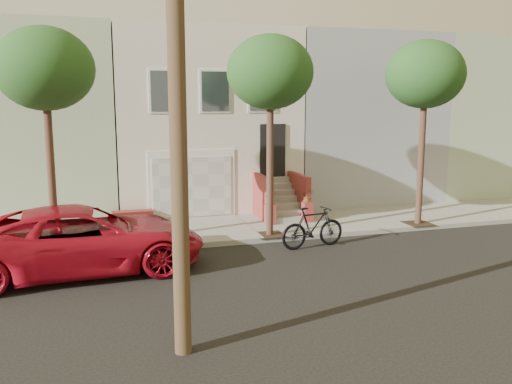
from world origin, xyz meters
name	(u,v)px	position (x,y,z in m)	size (l,w,h in m)	color
ground	(281,280)	(0.00, 0.00, 0.00)	(90.00, 90.00, 0.00)	black
sidewalk	(229,229)	(0.00, 5.35, 0.07)	(40.00, 3.70, 0.15)	gray
house_row	(195,118)	(0.00, 11.19, 3.64)	(33.10, 11.70, 7.00)	beige
tree_left	(45,70)	(-5.50, 3.90, 5.26)	(2.70, 2.57, 6.30)	#2D2116
tree_mid	(270,73)	(1.00, 3.90, 5.26)	(2.70, 2.57, 6.30)	#2D2116
tree_right	(425,76)	(6.50, 3.90, 5.26)	(2.70, 2.57, 6.30)	#2D2116
pickup_truck	(83,239)	(-4.71, 2.17, 0.87)	(2.89, 6.26, 1.74)	#A70E1F
motorcycle	(313,227)	(1.94, 2.57, 0.64)	(0.60, 2.13, 1.28)	black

